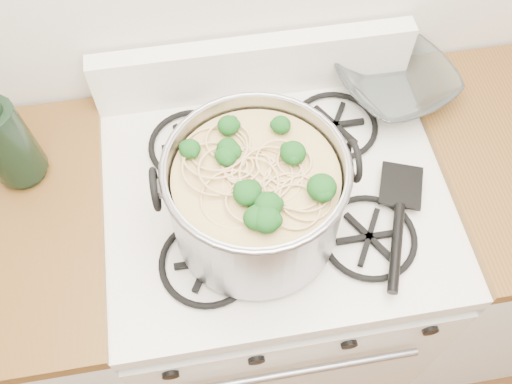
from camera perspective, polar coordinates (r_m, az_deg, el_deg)
name	(u,v)px	position (r m, az deg, el deg)	size (l,w,h in m)	color
gas_range	(272,275)	(1.68, 1.56, -8.28)	(0.76, 0.66, 0.92)	white
counter_left	(95,298)	(1.69, -15.82, -10.17)	(0.25, 0.65, 0.92)	silver
stock_pot	(256,198)	(1.10, 0.00, -0.63)	(0.38, 0.35, 0.23)	#92939A
spatula	(402,184)	(1.28, 14.37, 0.79)	(0.29, 0.31, 0.02)	black
glass_bowl	(394,87)	(1.44, 13.60, 10.17)	(0.11, 0.11, 0.03)	white
bottle	(1,133)	(1.26, -24.15, 5.45)	(0.11, 0.11, 0.29)	black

